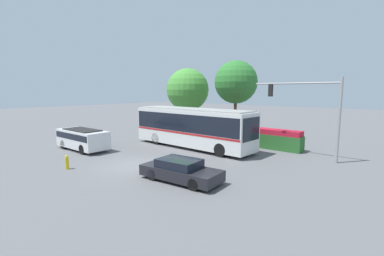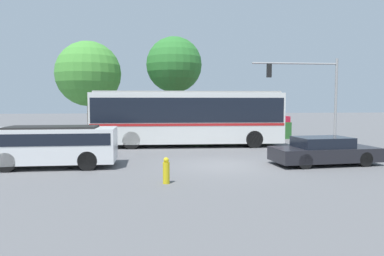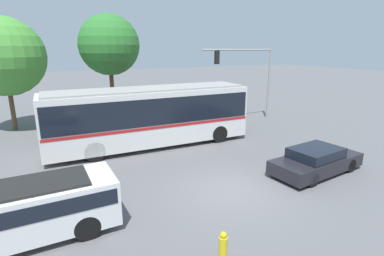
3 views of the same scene
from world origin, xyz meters
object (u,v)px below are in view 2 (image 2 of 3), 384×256
(sedan_foreground, at_px, (324,151))
(traffic_light_pole, at_px, (313,85))
(fire_hydrant, at_px, (166,171))
(suv_left_lane, at_px, (53,143))
(street_tree_centre, at_px, (174,65))
(city_bus, at_px, (187,115))
(street_tree_left, at_px, (88,74))

(sedan_foreground, height_order, traffic_light_pole, traffic_light_pole)
(sedan_foreground, xyz_separation_m, fire_hydrant, (-6.74, -2.87, -0.15))
(traffic_light_pole, bearing_deg, fire_hydrant, 49.47)
(suv_left_lane, bearing_deg, sedan_foreground, -3.59)
(suv_left_lane, relative_size, street_tree_centre, 0.64)
(city_bus, xyz_separation_m, sedan_foreground, (5.15, -6.98, -1.30))
(traffic_light_pole, height_order, fire_hydrant, traffic_light_pole)
(suv_left_lane, height_order, street_tree_centre, street_tree_centre)
(city_bus, bearing_deg, street_tree_left, 134.74)
(traffic_light_pole, xyz_separation_m, street_tree_left, (-15.93, 5.14, 1.02))
(traffic_light_pole, relative_size, fire_hydrant, 7.03)
(city_bus, relative_size, traffic_light_pole, 1.86)
(sedan_foreground, distance_m, traffic_light_pole, 10.56)
(fire_hydrant, bearing_deg, sedan_foreground, 23.10)
(street_tree_centre, bearing_deg, suv_left_lane, -112.21)
(sedan_foreground, relative_size, suv_left_lane, 0.91)
(street_tree_left, bearing_deg, suv_left_lane, -85.84)
(suv_left_lane, bearing_deg, traffic_light_pole, 29.69)
(fire_hydrant, bearing_deg, traffic_light_pole, 49.47)
(suv_left_lane, relative_size, traffic_light_pole, 0.83)
(city_bus, height_order, traffic_light_pole, traffic_light_pole)
(city_bus, relative_size, street_tree_left, 1.53)
(suv_left_lane, relative_size, street_tree_left, 0.68)
(street_tree_centre, xyz_separation_m, fire_hydrant, (-1.20, -17.29, -5.17))
(street_tree_left, distance_m, street_tree_centre, 6.73)
(street_tree_centre, bearing_deg, fire_hydrant, -93.99)
(sedan_foreground, bearing_deg, suv_left_lane, 171.92)
(sedan_foreground, height_order, fire_hydrant, sedan_foreground)
(traffic_light_pole, relative_size, street_tree_centre, 0.78)
(sedan_foreground, distance_m, suv_left_lane, 11.23)
(city_bus, distance_m, traffic_light_pole, 9.37)
(traffic_light_pole, distance_m, fire_hydrant, 16.43)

